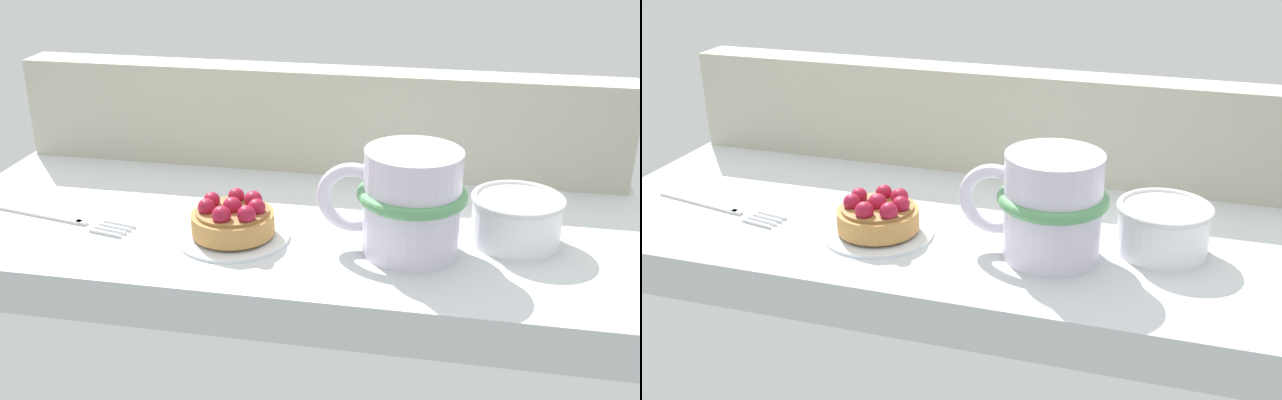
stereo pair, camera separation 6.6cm
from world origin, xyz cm
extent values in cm
cube|color=silver|center=(0.00, 0.00, -2.05)|extent=(67.75, 31.59, 4.10)
cube|color=#B2AD99|center=(0.00, 13.49, 5.61)|extent=(66.40, 4.62, 11.22)
cylinder|color=silver|center=(-3.72, -6.07, 0.30)|extent=(10.12, 10.12, 0.60)
cylinder|color=silver|center=(-3.72, -6.07, 0.15)|extent=(5.57, 5.57, 0.30)
cylinder|color=#B77F42|center=(-3.72, -6.07, 1.55)|extent=(7.48, 7.48, 1.90)
cylinder|color=olive|center=(-3.72, -6.07, 2.65)|extent=(6.58, 6.58, 0.30)
sphere|color=maroon|center=(-3.72, -6.07, 3.15)|extent=(1.72, 1.72, 1.72)
sphere|color=maroon|center=(-1.49, -5.99, 3.18)|extent=(1.61, 1.61, 1.61)
sphere|color=maroon|center=(-2.27, -4.28, 3.16)|extent=(1.66, 1.66, 1.66)
sphere|color=maroon|center=(-4.04, -3.76, 3.16)|extent=(1.54, 1.54, 1.54)
sphere|color=maroon|center=(-5.92, -5.15, 3.18)|extent=(1.51, 1.51, 1.51)
sphere|color=maroon|center=(-5.86, -6.86, 3.24)|extent=(1.57, 1.57, 1.57)
sphere|color=maroon|center=(-4.01, -8.26, 3.21)|extent=(1.70, 1.70, 1.70)
sphere|color=maroon|center=(-1.89, -7.83, 3.26)|extent=(1.65, 1.65, 1.65)
cylinder|color=silver|center=(12.13, -5.59, 4.65)|extent=(8.33, 8.33, 9.30)
torus|color=#569960|center=(12.13, -5.59, 5.36)|extent=(9.49, 9.49, 1.12)
torus|color=silver|center=(7.05, -5.59, 4.65)|extent=(6.39, 1.18, 6.39)
cube|color=silver|center=(-23.75, -4.90, 0.30)|extent=(10.24, 2.71, 0.60)
cube|color=silver|center=(-18.70, -5.91, 0.30)|extent=(1.29, 0.78, 0.60)
cube|color=silver|center=(-15.48, -7.68, 0.30)|extent=(3.48, 0.92, 0.60)
cube|color=silver|center=(-15.34, -6.96, 0.30)|extent=(3.48, 0.92, 0.60)
cube|color=silver|center=(-15.19, -6.24, 0.30)|extent=(3.48, 0.92, 0.60)
cube|color=silver|center=(-15.05, -5.52, 0.30)|extent=(3.48, 0.92, 0.60)
cylinder|color=white|center=(21.21, -1.96, 2.08)|extent=(7.81, 7.81, 4.15)
torus|color=silver|center=(21.21, -1.96, 4.15)|extent=(8.26, 8.26, 0.60)
camera|label=1|loc=(15.88, -65.65, 30.27)|focal=42.82mm
camera|label=2|loc=(22.30, -64.03, 30.27)|focal=42.82mm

